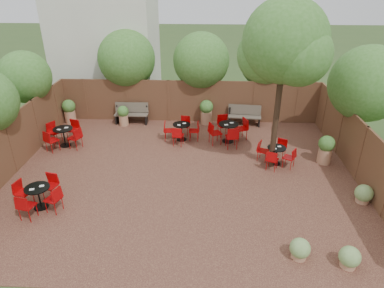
{
  "coord_description": "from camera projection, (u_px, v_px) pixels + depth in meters",
  "views": [
    {
      "loc": [
        0.81,
        -10.37,
        6.43
      ],
      "look_at": [
        0.31,
        0.5,
        1.0
      ],
      "focal_mm": 32.23,
      "sensor_mm": 36.0,
      "label": 1
    }
  ],
  "objects": [
    {
      "name": "ground",
      "position": [
        183.0,
        175.0,
        12.18
      ],
      "size": [
        80.0,
        80.0,
        0.0
      ],
      "primitive_type": "plane",
      "color": "#354F23",
      "rests_on": "ground"
    },
    {
      "name": "courtyard_paving",
      "position": [
        183.0,
        175.0,
        12.17
      ],
      "size": [
        12.0,
        10.0,
        0.02
      ],
      "primitive_type": "cube",
      "color": "#3D1D19",
      "rests_on": "ground"
    },
    {
      "name": "fence_back",
      "position": [
        190.0,
        101.0,
        16.2
      ],
      "size": [
        12.0,
        0.08,
        2.0
      ],
      "primitive_type": "cube",
      "color": "#4D2C1C",
      "rests_on": "ground"
    },
    {
      "name": "fence_left",
      "position": [
        10.0,
        147.0,
        11.98
      ],
      "size": [
        0.08,
        10.0,
        2.0
      ],
      "primitive_type": "cube",
      "color": "#4D2C1C",
      "rests_on": "ground"
    },
    {
      "name": "fence_right",
      "position": [
        362.0,
        154.0,
        11.48
      ],
      "size": [
        0.08,
        10.0,
        2.0
      ],
      "primitive_type": "cube",
      "color": "#4D2C1C",
      "rests_on": "ground"
    },
    {
      "name": "neighbour_building",
      "position": [
        106.0,
        25.0,
        17.73
      ],
      "size": [
        5.0,
        4.0,
        8.0
      ],
      "primitive_type": "cube",
      "color": "beige",
      "rests_on": "ground"
    },
    {
      "name": "overhang_foliage",
      "position": [
        165.0,
        76.0,
        13.67
      ],
      "size": [
        15.91,
        10.77,
        2.77
      ],
      "color": "#376C23",
      "rests_on": "ground"
    },
    {
      "name": "courtyard_tree",
      "position": [
        284.0,
        47.0,
        10.81
      ],
      "size": [
        2.83,
        2.73,
        5.85
      ],
      "rotation": [
        0.0,
        0.0,
        0.14
      ],
      "color": "black",
      "rests_on": "courtyard_paving"
    },
    {
      "name": "park_bench_left",
      "position": [
        132.0,
        113.0,
        16.2
      ],
      "size": [
        1.56,
        0.5,
        0.96
      ],
      "rotation": [
        0.0,
        0.0,
        -0.0
      ],
      "color": "brown",
      "rests_on": "courtyard_paving"
    },
    {
      "name": "park_bench_right",
      "position": [
        245.0,
        115.0,
        15.98
      ],
      "size": [
        1.54,
        0.63,
        0.93
      ],
      "rotation": [
        0.0,
        0.0,
        -0.1
      ],
      "color": "brown",
      "rests_on": "courtyard_paving"
    },
    {
      "name": "bistro_tables",
      "position": [
        160.0,
        145.0,
        13.34
      ],
      "size": [
        9.91,
        6.46,
        0.93
      ],
      "color": "black",
      "rests_on": "courtyard_paving"
    },
    {
      "name": "planters",
      "position": [
        177.0,
        120.0,
        15.21
      ],
      "size": [
        11.49,
        4.18,
        1.15
      ],
      "color": "#A97554",
      "rests_on": "courtyard_paving"
    },
    {
      "name": "low_shrubs",
      "position": [
        341.0,
        228.0,
        9.23
      ],
      "size": [
        3.04,
        3.22,
        0.59
      ],
      "color": "#A97554",
      "rests_on": "courtyard_paving"
    }
  ]
}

